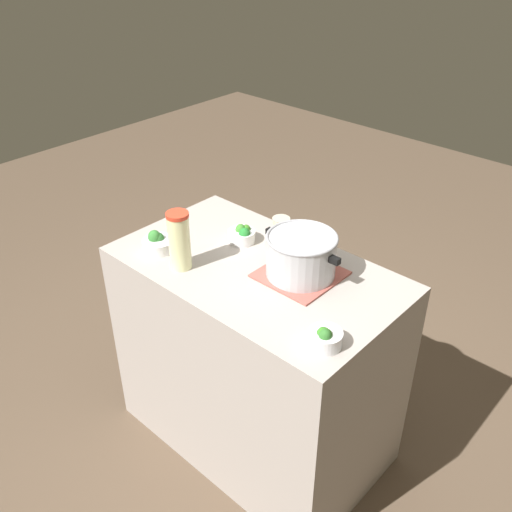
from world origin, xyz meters
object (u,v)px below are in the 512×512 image
Objects in this scene: cooking_pot at (301,254)px; broccoli_bowl_front at (242,235)px; broccoli_bowl_back at (325,338)px; broccoli_bowl_center at (158,243)px; mason_jar at (281,233)px; lemonade_pitcher at (179,240)px.

broccoli_bowl_front is (-0.34, 0.03, -0.06)m from cooking_pot.
broccoli_bowl_back is (0.31, -0.26, -0.06)m from cooking_pot.
broccoli_bowl_center is 1.15× the size of broccoli_bowl_back.
mason_jar is at bearing 150.74° from cooking_pot.
broccoli_bowl_center is at bearing -126.90° from broccoli_bowl_front.
cooking_pot is 0.60m from broccoli_bowl_center.
mason_jar reaches higher than broccoli_bowl_center.
lemonade_pitcher is at bearing -179.74° from broccoli_bowl_back.
mason_jar is at bearing 26.29° from broccoli_bowl_front.
broccoli_bowl_front is 0.35m from broccoli_bowl_center.
lemonade_pitcher reaches higher than broccoli_bowl_back.
mason_jar is at bearing 63.08° from lemonade_pitcher.
cooking_pot is 0.41m from broccoli_bowl_back.
broccoli_bowl_center reaches higher than broccoli_bowl_front.
lemonade_pitcher is (-0.38, -0.27, 0.03)m from cooking_pot.
cooking_pot is 1.43× the size of lemonade_pitcher.
mason_jar is (0.19, 0.37, -0.05)m from lemonade_pitcher.
broccoli_bowl_back is at bearing -1.29° from broccoli_bowl_center.
lemonade_pitcher is 1.75× the size of mason_jar.
broccoli_bowl_center is at bearing -155.82° from cooking_pot.
mason_jar is (-0.19, 0.11, -0.03)m from cooking_pot.
mason_jar is at bearing 143.49° from broccoli_bowl_back.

